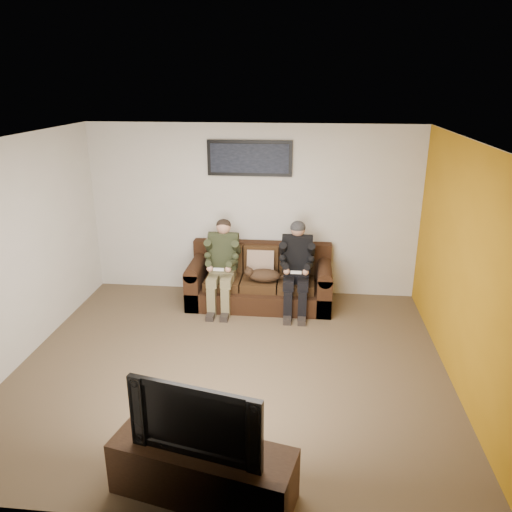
# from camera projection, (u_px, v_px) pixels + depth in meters

# --- Properties ---
(floor) EXTENTS (5.00, 5.00, 0.00)m
(floor) POSITION_uv_depth(u_px,v_px,m) (232.00, 365.00, 5.89)
(floor) COLOR brown
(floor) RESTS_ON ground
(ceiling) EXTENTS (5.00, 5.00, 0.00)m
(ceiling) POSITION_uv_depth(u_px,v_px,m) (228.00, 141.00, 5.03)
(ceiling) COLOR silver
(ceiling) RESTS_ON ground
(wall_back) EXTENTS (5.00, 0.00, 5.00)m
(wall_back) POSITION_uv_depth(u_px,v_px,m) (253.00, 211.00, 7.57)
(wall_back) COLOR beige
(wall_back) RESTS_ON ground
(wall_front) EXTENTS (5.00, 0.00, 5.00)m
(wall_front) POSITION_uv_depth(u_px,v_px,m) (179.00, 376.00, 3.35)
(wall_front) COLOR beige
(wall_front) RESTS_ON ground
(wall_left) EXTENTS (0.00, 4.50, 4.50)m
(wall_left) POSITION_uv_depth(u_px,v_px,m) (14.00, 254.00, 5.70)
(wall_left) COLOR beige
(wall_left) RESTS_ON ground
(wall_right) EXTENTS (0.00, 4.50, 4.50)m
(wall_right) POSITION_uv_depth(u_px,v_px,m) (466.00, 270.00, 5.22)
(wall_right) COLOR beige
(wall_right) RESTS_ON ground
(accent_wall_right) EXTENTS (0.00, 4.50, 4.50)m
(accent_wall_right) POSITION_uv_depth(u_px,v_px,m) (465.00, 270.00, 5.22)
(accent_wall_right) COLOR #B67D12
(accent_wall_right) RESTS_ON ground
(sofa) EXTENTS (2.10, 0.91, 0.86)m
(sofa) POSITION_uv_depth(u_px,v_px,m) (260.00, 281.00, 7.48)
(sofa) COLOR black
(sofa) RESTS_ON ground
(throw_pillow) EXTENTS (0.40, 0.19, 0.40)m
(throw_pillow) POSITION_uv_depth(u_px,v_px,m) (261.00, 263.00, 7.42)
(throw_pillow) COLOR #A08069
(throw_pillow) RESTS_ON sofa
(throw_blanket) EXTENTS (0.43, 0.21, 0.08)m
(throw_blanket) POSITION_uv_depth(u_px,v_px,m) (221.00, 241.00, 7.61)
(throw_blanket) COLOR tan
(throw_blanket) RESTS_ON sofa
(person_left) EXTENTS (0.51, 0.87, 1.28)m
(person_left) POSITION_uv_depth(u_px,v_px,m) (222.00, 260.00, 7.24)
(person_left) COLOR olive
(person_left) RESTS_ON sofa
(person_right) EXTENTS (0.51, 0.86, 1.28)m
(person_right) POSITION_uv_depth(u_px,v_px,m) (297.00, 262.00, 7.13)
(person_right) COLOR black
(person_right) RESTS_ON sofa
(cat) EXTENTS (0.66, 0.26, 0.24)m
(cat) POSITION_uv_depth(u_px,v_px,m) (263.00, 275.00, 7.19)
(cat) COLOR #442D1B
(cat) RESTS_ON sofa
(framed_poster) EXTENTS (1.25, 0.05, 0.52)m
(framed_poster) POSITION_uv_depth(u_px,v_px,m) (250.00, 158.00, 7.27)
(framed_poster) COLOR black
(framed_poster) RESTS_ON wall_back
(tv_stand) EXTENTS (1.55, 0.79, 0.46)m
(tv_stand) POSITION_uv_depth(u_px,v_px,m) (203.00, 471.00, 3.98)
(tv_stand) COLOR #321E10
(tv_stand) RESTS_ON ground
(television) EXTENTS (1.08, 0.38, 0.62)m
(television) POSITION_uv_depth(u_px,v_px,m) (200.00, 414.00, 3.80)
(television) COLOR black
(television) RESTS_ON tv_stand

